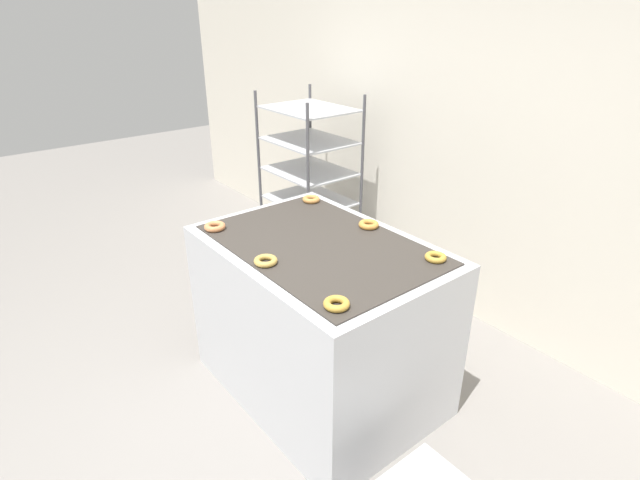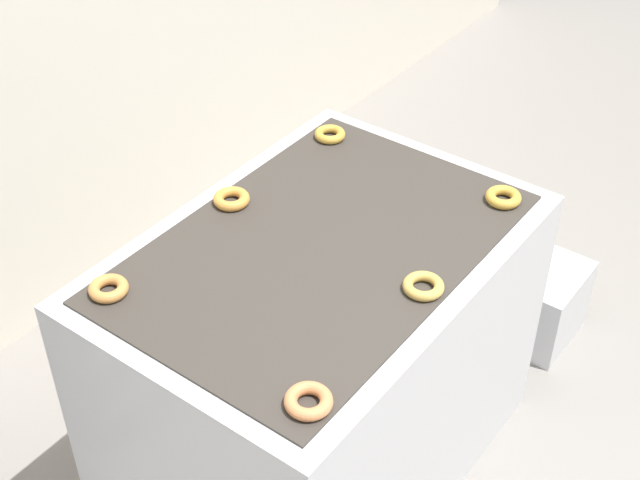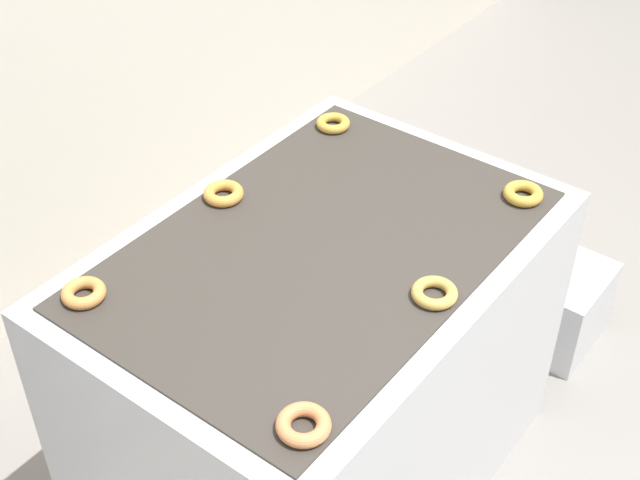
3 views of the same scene
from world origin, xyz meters
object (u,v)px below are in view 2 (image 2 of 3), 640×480
at_px(fryer_machine, 320,361).
at_px(donut_far_right, 330,134).
at_px(glaze_bin, 530,298).
at_px(donut_near_right, 503,197).
at_px(donut_far_left, 109,288).
at_px(donut_near_center, 423,286).
at_px(donut_far_center, 231,199).
at_px(donut_near_left, 308,401).

height_order(fryer_machine, donut_far_right, donut_far_right).
height_order(glaze_bin, donut_far_right, donut_far_right).
xyz_separation_m(donut_near_right, donut_far_left, (-1.05, 0.67, -0.00)).
height_order(fryer_machine, donut_far_left, donut_far_left).
bearing_deg(donut_near_right, donut_far_right, 91.57).
relative_size(glaze_bin, donut_far_right, 3.61).
bearing_deg(donut_far_left, donut_near_center, -52.55).
bearing_deg(donut_far_right, fryer_machine, -146.57).
xyz_separation_m(glaze_bin, donut_far_center, (-1.05, 0.64, 0.83)).
distance_m(fryer_machine, donut_far_left, 0.80).
height_order(glaze_bin, donut_near_right, donut_near_right).
bearing_deg(donut_near_left, donut_near_center, 0.02).
bearing_deg(donut_near_center, fryer_machine, 91.62).
distance_m(fryer_machine, donut_far_center, 0.62).
bearing_deg(glaze_bin, fryer_machine, 164.77).
relative_size(donut_near_right, donut_far_right, 1.05).
bearing_deg(donut_near_left, donut_near_right, 1.16).
bearing_deg(donut_far_left, donut_far_center, 1.08).
distance_m(glaze_bin, donut_near_right, 0.99).
relative_size(fryer_machine, glaze_bin, 3.47).
xyz_separation_m(fryer_machine, donut_far_left, (-0.52, 0.34, 0.51)).
xyz_separation_m(donut_near_left, donut_near_center, (0.53, 0.00, -0.00)).
height_order(donut_near_center, donut_far_left, donut_far_left).
distance_m(donut_far_left, donut_far_center, 0.53).
height_order(glaze_bin, donut_far_left, donut_far_left).
distance_m(glaze_bin, donut_near_left, 1.78).
xyz_separation_m(glaze_bin, donut_far_right, (-0.55, 0.62, 0.83)).
distance_m(glaze_bin, donut_near_center, 1.34).
xyz_separation_m(donut_near_left, donut_near_right, (1.04, 0.02, -0.00)).
bearing_deg(donut_near_right, donut_far_left, 147.28).
relative_size(donut_far_left, donut_far_center, 0.97).
bearing_deg(donut_near_center, donut_near_right, 2.32).
xyz_separation_m(donut_near_center, donut_far_left, (-0.53, 0.69, 0.00)).
bearing_deg(donut_far_left, donut_far_right, -0.43).
distance_m(donut_near_left, donut_near_right, 1.04).
relative_size(glaze_bin, donut_near_right, 3.43).
bearing_deg(donut_far_left, glaze_bin, -21.76).
height_order(fryer_machine, donut_near_left, donut_near_left).
bearing_deg(donut_near_center, donut_near_left, -179.98).
bearing_deg(donut_near_right, donut_far_center, 127.30).
bearing_deg(donut_far_center, donut_far_left, -178.92).
relative_size(glaze_bin, donut_near_center, 3.34).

